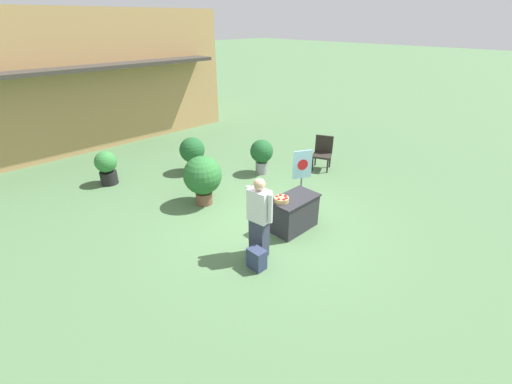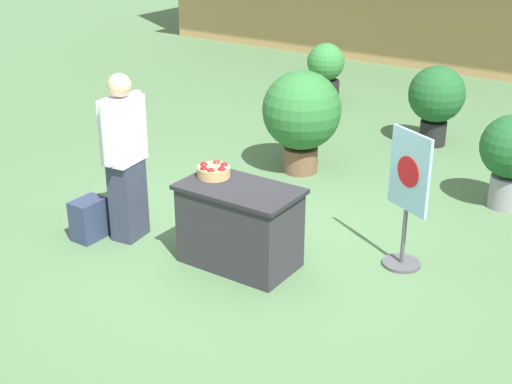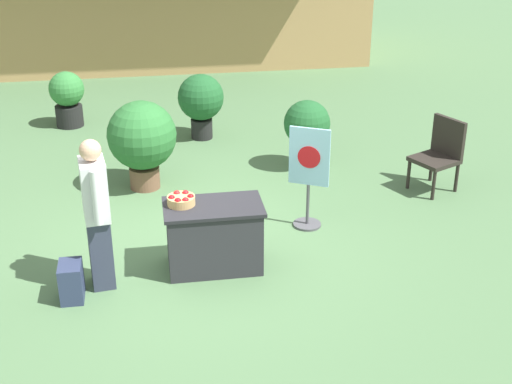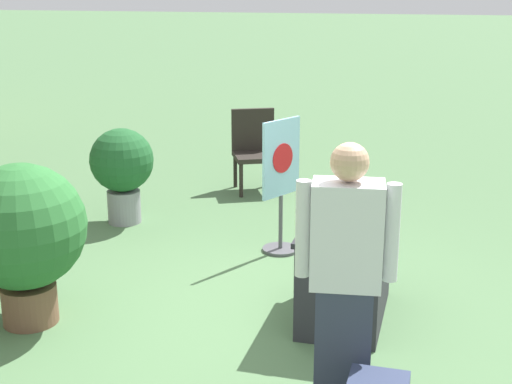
# 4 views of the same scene
# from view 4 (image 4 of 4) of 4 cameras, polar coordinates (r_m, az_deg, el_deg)

# --- Properties ---
(ground_plane) EXTENTS (120.00, 120.00, 0.00)m
(ground_plane) POSITION_cam_4_polar(r_m,az_deg,el_deg) (5.76, 1.20, -10.14)
(ground_plane) COLOR #4C7047
(display_table) EXTENTS (1.12, 0.65, 0.79)m
(display_table) POSITION_cam_4_polar(r_m,az_deg,el_deg) (5.69, 7.20, -6.24)
(display_table) COLOR #2D2D33
(display_table) RESTS_ON ground_plane
(apple_basket) EXTENTS (0.31, 0.31, 0.13)m
(apple_basket) POSITION_cam_4_polar(r_m,az_deg,el_deg) (5.21, 6.03, -3.01)
(apple_basket) COLOR tan
(apple_basket) RESTS_ON display_table
(person_visitor) EXTENTS (0.31, 0.61, 1.70)m
(person_visitor) POSITION_cam_4_polar(r_m,az_deg,el_deg) (4.33, 7.15, -6.85)
(person_visitor) COLOR #33384C
(person_visitor) RESTS_ON ground_plane
(poster_board) EXTENTS (0.47, 0.36, 1.33)m
(poster_board) POSITION_cam_4_polar(r_m,az_deg,el_deg) (6.93, 2.02, 0.73)
(poster_board) COLOR #4C4C51
(poster_board) RESTS_ON ground_plane
(patio_chair) EXTENTS (0.73, 0.73, 1.03)m
(patio_chair) POSITION_cam_4_polar(r_m,az_deg,el_deg) (9.14, -0.10, 3.68)
(patio_chair) COLOR #28231E
(patio_chair) RESTS_ON ground_plane
(potted_plant_far_right) EXTENTS (0.70, 0.70, 1.06)m
(potted_plant_far_right) POSITION_cam_4_polar(r_m,az_deg,el_deg) (7.94, -10.67, 2.06)
(potted_plant_far_right) COLOR gray
(potted_plant_far_right) RESTS_ON ground_plane
(potted_plant_near_right) EXTENTS (0.97, 0.97, 1.28)m
(potted_plant_near_right) POSITION_cam_4_polar(r_m,az_deg,el_deg) (5.70, -18.15, -2.99)
(potted_plant_near_right) COLOR brown
(potted_plant_near_right) RESTS_ON ground_plane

